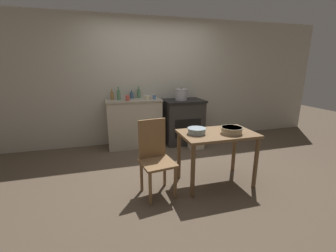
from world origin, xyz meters
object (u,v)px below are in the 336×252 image
Objects in this scene: flour_sack at (196,140)px; bottle_left at (119,95)px; bottle_center_left at (112,96)px; cup_mid_right at (127,98)px; chair at (155,156)px; cup_center_right at (148,98)px; cup_center at (154,97)px; mixing_bowl_small at (197,131)px; stock_pot at (181,94)px; stove at (183,121)px; bottle_far_left at (132,95)px; mixing_bowl_large at (232,130)px; bottle_mid_left at (139,93)px; work_table at (217,141)px.

flour_sack is 1.76m from bottle_left.
cup_mid_right is (0.28, -0.18, -0.03)m from bottle_center_left.
bottle_center_left is (-0.41, 1.90, 0.54)m from chair.
chair is 1.81m from cup_center_right.
cup_center is at bearing 69.00° from chair.
mixing_bowl_small is 2.75× the size of cup_center_right.
cup_center_right is (0.66, -0.18, -0.04)m from bottle_center_left.
stock_pot reaches higher than cup_center_right.
bottle_left is at bearing 172.10° from cup_center.
stove is 2.03m from chair.
cup_center_right is (-0.76, -0.04, 0.53)m from stove.
chair is at bearing -98.29° from cup_center_right.
bottle_far_left is at bearing 151.57° from cup_center.
cup_mid_right reaches higher than cup_center.
stock_pot is 0.90× the size of mixing_bowl_large.
chair is at bearing -93.58° from bottle_mid_left.
stove is at bearing 3.13° from cup_center_right.
bottle_center_left is at bearing 170.65° from cup_center.
cup_center is at bearing 147.79° from flour_sack.
chair is 10.72× the size of cup_center_right.
cup_mid_right is at bearing -177.67° from stove.
flour_sack is 1.19m from cup_center.
stock_pot is 2.88× the size of cup_center_right.
bottle_left is 2.87× the size of cup_center_right.
bottle_mid_left reaches higher than cup_center_right.
chair is 3.93× the size of bottle_mid_left.
chair is at bearing 179.88° from work_table.
flour_sack is at bearing -76.03° from stove.
work_table is 3.93× the size of bottle_left.
bottle_far_left reaches higher than cup_center.
cup_mid_right is (-0.26, -0.29, -0.04)m from bottle_mid_left.
bottle_far_left is (-1.03, 0.23, 0.56)m from stove.
stock_pot reaches higher than cup_center.
cup_center_right is at bearing 73.41° from chair.
bottle_far_left is (-1.15, 0.69, 0.84)m from flour_sack.
work_table is 4.09× the size of mixing_bowl_small.
bottle_center_left is at bearing 173.64° from stock_pot.
stock_pot is 1.38m from bottle_center_left.
mixing_bowl_small is (-0.56, -1.29, 0.60)m from flour_sack.
cup_center_right is 0.39m from cup_mid_right.
cup_mid_right reaches higher than mixing_bowl_large.
chair is 3.74× the size of bottle_left.
mixing_bowl_large is at bearing -89.97° from stove.
bottle_center_left is 0.82m from cup_center.
cup_mid_right is at bearing -113.00° from bottle_far_left.
mixing_bowl_small is at bearing 166.11° from mixing_bowl_large.
bottle_center_left reaches higher than chair.
mixing_bowl_small is at bearing -102.76° from stock_pot.
flour_sack is at bearing -21.40° from bottle_left.
bottle_mid_left reaches higher than stock_pot.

